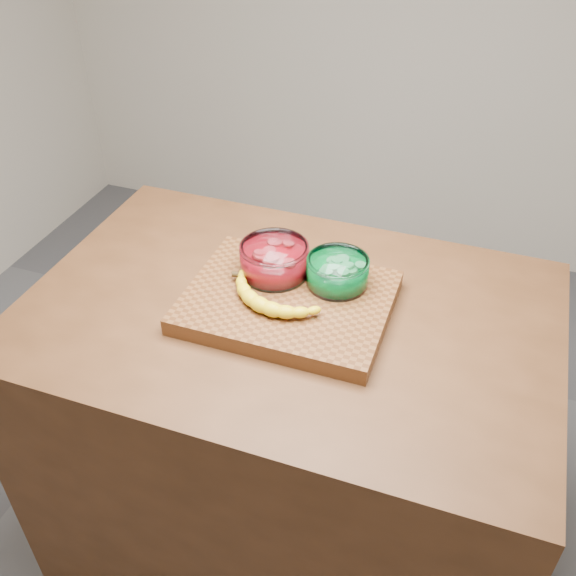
% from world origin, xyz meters
% --- Properties ---
extents(ground, '(3.50, 3.50, 0.00)m').
position_xyz_m(ground, '(0.00, 0.00, 0.00)').
color(ground, '#525256').
rests_on(ground, ground).
extents(counter, '(1.20, 0.80, 0.90)m').
position_xyz_m(counter, '(0.00, 0.00, 0.45)').
color(counter, '#502E18').
rests_on(counter, ground).
extents(cutting_board, '(0.45, 0.35, 0.04)m').
position_xyz_m(cutting_board, '(0.00, 0.00, 0.92)').
color(cutting_board, brown).
rests_on(cutting_board, counter).
extents(bowl_red, '(0.16, 0.16, 0.07)m').
position_xyz_m(bowl_red, '(-0.06, 0.07, 0.98)').
color(bowl_red, white).
rests_on(bowl_red, cutting_board).
extents(bowl_green, '(0.14, 0.14, 0.07)m').
position_xyz_m(bowl_green, '(0.09, 0.08, 0.97)').
color(bowl_green, white).
rests_on(bowl_green, cutting_board).
extents(banana, '(0.25, 0.15, 0.04)m').
position_xyz_m(banana, '(-0.02, -0.03, 0.96)').
color(banana, yellow).
rests_on(banana, cutting_board).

